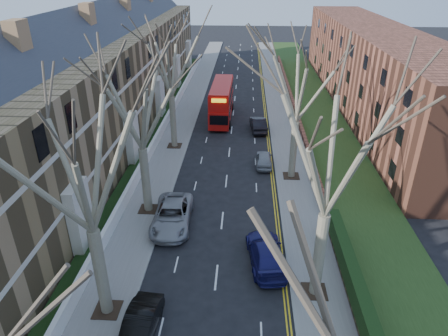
# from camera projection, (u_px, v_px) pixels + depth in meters

# --- Properties ---
(pavement_left) EXTENTS (3.00, 102.00, 0.12)m
(pavement_left) POSITION_uv_depth(u_px,v_px,m) (187.00, 111.00, 50.99)
(pavement_left) COLOR slate
(pavement_left) RESTS_ON ground
(pavement_right) EXTENTS (3.00, 102.00, 0.12)m
(pavement_right) POSITION_uv_depth(u_px,v_px,m) (281.00, 113.00, 50.40)
(pavement_right) COLOR slate
(pavement_right) RESTS_ON ground
(terrace_left) EXTENTS (9.70, 78.00, 13.60)m
(terrace_left) POSITION_uv_depth(u_px,v_px,m) (101.00, 85.00, 41.77)
(terrace_left) COLOR olive
(terrace_left) RESTS_ON ground
(flats_right) EXTENTS (13.97, 54.00, 10.00)m
(flats_right) POSITION_uv_depth(u_px,v_px,m) (371.00, 68.00, 51.15)
(flats_right) COLOR brown
(flats_right) RESTS_ON ground
(front_wall_left) EXTENTS (0.30, 78.00, 1.00)m
(front_wall_left) POSITION_uv_depth(u_px,v_px,m) (161.00, 130.00, 43.71)
(front_wall_left) COLOR white
(front_wall_left) RESTS_ON ground
(grass_verge_right) EXTENTS (6.00, 102.00, 0.06)m
(grass_verge_right) POSITION_uv_depth(u_px,v_px,m) (317.00, 113.00, 50.14)
(grass_verge_right) COLOR #233D16
(grass_verge_right) RESTS_ON ground
(tree_left_mid) EXTENTS (10.50, 10.50, 14.71)m
(tree_left_mid) POSITION_uv_depth(u_px,v_px,m) (79.00, 152.00, 17.32)
(tree_left_mid) COLOR #635D47
(tree_left_mid) RESTS_ON ground
(tree_left_far) EXTENTS (10.15, 10.15, 14.22)m
(tree_left_far) POSITION_uv_depth(u_px,v_px,m) (137.00, 93.00, 26.35)
(tree_left_far) COLOR #635D47
(tree_left_far) RESTS_ON ground
(tree_left_dist) EXTENTS (10.50, 10.50, 14.71)m
(tree_left_dist) POSITION_uv_depth(u_px,v_px,m) (169.00, 52.00, 36.87)
(tree_left_dist) COLOR #635D47
(tree_left_dist) RESTS_ON ground
(tree_right_mid) EXTENTS (10.50, 10.50, 14.71)m
(tree_right_mid) POSITION_uv_depth(u_px,v_px,m) (335.00, 140.00, 18.53)
(tree_right_mid) COLOR #635D47
(tree_right_mid) RESTS_ON ground
(tree_right_far) EXTENTS (10.15, 10.15, 14.22)m
(tree_right_far) POSITION_uv_depth(u_px,v_px,m) (300.00, 73.00, 31.12)
(tree_right_far) COLOR #635D47
(tree_right_far) RESTS_ON ground
(double_decker_bus) EXTENTS (2.68, 10.00, 4.20)m
(double_decker_bus) POSITION_uv_depth(u_px,v_px,m) (222.00, 102.00, 47.80)
(double_decker_bus) COLOR #B4100C
(double_decker_bus) RESTS_ON ground
(car_left_mid) EXTENTS (1.77, 4.30, 1.38)m
(car_left_mid) POSITION_uv_depth(u_px,v_px,m) (140.00, 326.00, 19.93)
(car_left_mid) COLOR black
(car_left_mid) RESTS_ON ground
(car_left_far) EXTENTS (2.83, 5.82, 1.60)m
(car_left_far) POSITION_uv_depth(u_px,v_px,m) (172.00, 215.00, 28.55)
(car_left_far) COLOR gray
(car_left_far) RESTS_ON ground
(car_right_near) EXTENTS (2.78, 5.43, 1.51)m
(car_right_near) POSITION_uv_depth(u_px,v_px,m) (266.00, 253.00, 24.90)
(car_right_near) COLOR navy
(car_right_near) RESTS_ON ground
(car_right_mid) EXTENTS (1.53, 3.77, 1.28)m
(car_right_mid) POSITION_uv_depth(u_px,v_px,m) (264.00, 159.00, 37.16)
(car_right_mid) COLOR gray
(car_right_mid) RESTS_ON ground
(car_right_far) EXTENTS (2.03, 4.70, 1.50)m
(car_right_far) POSITION_uv_depth(u_px,v_px,m) (258.00, 124.00, 44.97)
(car_right_far) COLOR black
(car_right_far) RESTS_ON ground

